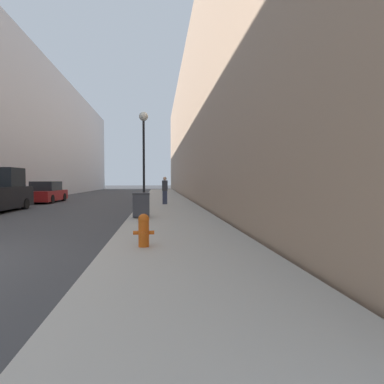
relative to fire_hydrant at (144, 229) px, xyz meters
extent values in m
cube|color=#B7B2A8|center=(0.95, 16.60, -0.47)|extent=(3.73, 60.00, 0.13)
cube|color=#9E7F66|center=(8.92, 24.60, 6.70)|extent=(12.00, 60.00, 14.48)
cylinder|color=#D15614|center=(0.00, 0.00, -0.11)|extent=(0.25, 0.25, 0.59)
sphere|color=#D15614|center=(0.00, 0.00, 0.24)|extent=(0.26, 0.26, 0.26)
cylinder|color=#D15614|center=(0.00, 0.00, 0.31)|extent=(0.07, 0.07, 0.06)
cylinder|color=#D15614|center=(0.00, -0.18, -0.08)|extent=(0.11, 0.12, 0.11)
cylinder|color=#D15614|center=(-0.18, 0.00, -0.08)|extent=(0.12, 0.09, 0.09)
cylinder|color=#D15614|center=(0.18, 0.00, -0.08)|extent=(0.12, 0.09, 0.09)
cube|color=#3D3D42|center=(-0.36, 5.58, 0.09)|extent=(0.67, 0.55, 0.92)
cube|color=#2D2D31|center=(-0.36, 5.58, 0.58)|extent=(0.69, 0.56, 0.08)
cylinder|color=black|center=(-0.65, 5.81, -0.32)|extent=(0.05, 0.16, 0.16)
cylinder|color=black|center=(-0.08, 5.81, -0.32)|extent=(0.05, 0.16, 0.16)
cylinder|color=black|center=(-0.42, 9.22, -0.28)|extent=(0.23, 0.23, 0.25)
cylinder|color=black|center=(-0.42, 9.22, 1.97)|extent=(0.12, 0.12, 4.76)
sphere|color=silver|center=(-0.42, 9.22, 4.54)|extent=(0.48, 0.48, 0.48)
cube|color=black|center=(-8.26, 10.65, 1.32)|extent=(1.76, 1.72, 1.05)
cylinder|color=black|center=(-7.37, 11.38, -0.22)|extent=(0.24, 0.64, 0.64)
cube|color=maroon|center=(-8.20, 17.07, 0.00)|extent=(1.81, 4.64, 0.75)
cube|color=#1E2328|center=(-8.20, 17.07, 0.72)|extent=(1.60, 2.41, 0.70)
cylinder|color=black|center=(-9.03, 18.47, -0.22)|extent=(0.24, 0.64, 0.64)
cylinder|color=black|center=(-7.36, 18.47, -0.22)|extent=(0.24, 0.64, 0.64)
cylinder|color=black|center=(-9.03, 15.68, -0.22)|extent=(0.24, 0.64, 0.64)
cylinder|color=black|center=(-7.36, 15.68, -0.22)|extent=(0.24, 0.64, 0.64)
cube|color=#2D3347|center=(0.77, 12.65, 0.03)|extent=(0.31, 0.22, 0.87)
cube|color=#333338|center=(0.77, 12.65, 0.80)|extent=(0.36, 0.22, 0.69)
sphere|color=tan|center=(0.77, 12.65, 1.26)|extent=(0.23, 0.23, 0.23)
camera|label=1|loc=(0.34, -6.99, 1.13)|focal=28.00mm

